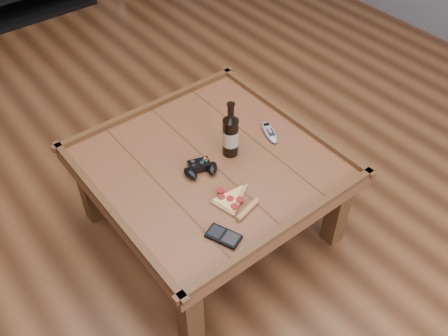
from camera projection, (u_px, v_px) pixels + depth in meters
ground at (211, 226)px, 2.50m from camera, size 6.00×6.00×0.00m
coffee_table at (210, 171)px, 2.23m from camera, size 1.03×1.03×0.48m
beer_bottle at (231, 134)px, 2.15m from camera, size 0.07×0.07×0.27m
game_controller at (200, 168)px, 2.13m from camera, size 0.16×0.13×0.04m
pizza_slice at (233, 201)px, 2.01m from camera, size 0.19×0.26×0.02m
smartphone at (224, 236)px, 1.88m from camera, size 0.11×0.15×0.02m
remote_control at (270, 132)px, 2.31m from camera, size 0.11×0.17×0.02m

